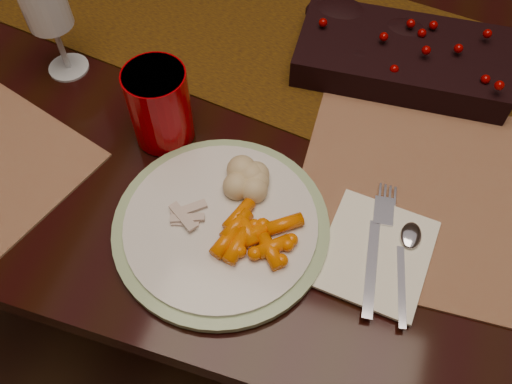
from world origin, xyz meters
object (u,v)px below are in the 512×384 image
(dining_table, at_px, (299,198))
(red_cup, at_px, (160,106))
(wine_glass, at_px, (51,22))
(baby_carrots, at_px, (248,236))
(turkey_shreds, at_px, (190,218))
(centerpiece, at_px, (403,53))
(dinner_plate, at_px, (221,225))
(napkin, at_px, (376,253))
(placemat_main, at_px, (470,201))
(mashed_potatoes, at_px, (239,175))

(dining_table, height_order, red_cup, red_cup)
(dining_table, xyz_separation_m, wine_glass, (-0.39, -0.11, 0.47))
(baby_carrots, distance_m, turkey_shreds, 0.08)
(centerpiece, height_order, turkey_shreds, centerpiece)
(centerpiece, relative_size, baby_carrots, 2.97)
(turkey_shreds, bearing_deg, baby_carrots, -3.29)
(turkey_shreds, bearing_deg, wine_glass, 144.07)
(dinner_plate, relative_size, napkin, 1.86)
(napkin, xyz_separation_m, wine_glass, (-0.55, 0.19, 0.09))
(placemat_main, relative_size, turkey_shreds, 7.26)
(baby_carrots, bearing_deg, placemat_main, 30.64)
(placemat_main, distance_m, red_cup, 0.45)
(dinner_plate, distance_m, napkin, 0.21)
(napkin, relative_size, red_cup, 1.28)
(dinner_plate, relative_size, wine_glass, 1.53)
(placemat_main, bearing_deg, mashed_potatoes, -167.43)
(placemat_main, height_order, mashed_potatoes, mashed_potatoes)
(dining_table, xyz_separation_m, placemat_main, (0.27, -0.17, 0.38))
(wine_glass, bearing_deg, dining_table, 15.63)
(dining_table, bearing_deg, placemat_main, -33.23)
(centerpiece, height_order, napkin, centerpiece)
(wine_glass, bearing_deg, dinner_plate, -31.65)
(mashed_potatoes, distance_m, turkey_shreds, 0.09)
(centerpiece, bearing_deg, red_cup, -141.84)
(dinner_plate, height_order, napkin, dinner_plate)
(dining_table, height_order, napkin, napkin)
(centerpiece, relative_size, dinner_plate, 1.15)
(mashed_potatoes, relative_size, napkin, 0.53)
(placemat_main, distance_m, mashed_potatoes, 0.32)
(baby_carrots, height_order, wine_glass, wine_glass)
(baby_carrots, xyz_separation_m, turkey_shreds, (-0.08, 0.00, -0.00))
(centerpiece, distance_m, baby_carrots, 0.41)
(dining_table, height_order, dinner_plate, dinner_plate)
(dinner_plate, height_order, baby_carrots, baby_carrots)
(dining_table, height_order, mashed_potatoes, mashed_potatoes)
(dinner_plate, bearing_deg, baby_carrots, -17.74)
(napkin, bearing_deg, mashed_potatoes, 174.87)
(placemat_main, bearing_deg, wine_glass, 172.12)
(dinner_plate, height_order, mashed_potatoes, mashed_potatoes)
(mashed_potatoes, distance_m, red_cup, 0.15)
(mashed_potatoes, bearing_deg, red_cup, 155.25)
(placemat_main, height_order, wine_glass, wine_glass)
(placemat_main, distance_m, turkey_shreds, 0.39)
(red_cup, bearing_deg, baby_carrots, -38.71)
(baby_carrots, distance_m, red_cup, 0.23)
(dining_table, xyz_separation_m, baby_carrots, (-0.00, -0.33, 0.40))
(mashed_potatoes, xyz_separation_m, turkey_shreds, (-0.04, -0.07, -0.02))
(placemat_main, xyz_separation_m, dinner_plate, (-0.31, -0.15, 0.01))
(dining_table, relative_size, napkin, 11.64)
(dinner_plate, distance_m, red_cup, 0.19)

